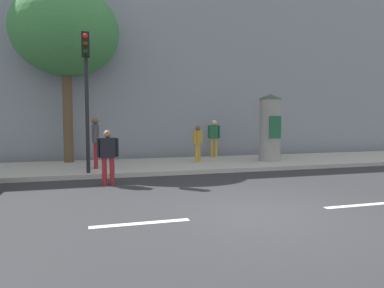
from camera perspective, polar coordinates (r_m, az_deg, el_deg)
The scene contains 11 objects.
ground_plane at distance 7.07m, azimuth 11.48°, elevation -11.31°, with size 80.00×80.00×0.00m, color #2B2B2D.
sidewalk_curb at distance 13.55m, azimuth -2.24°, elevation -3.50°, with size 36.00×4.00×0.15m, color #B2ADA3.
lane_markings at distance 7.07m, azimuth 11.48°, elevation -11.28°, with size 25.80×0.16×0.01m.
building_backdrop at distance 18.55m, azimuth -6.01°, elevation 13.06°, with size 36.00×5.00×9.51m, color gray.
traffic_light at distance 11.36m, azimuth -17.23°, elevation 10.19°, with size 0.24×0.45×4.41m.
poster_column at distance 14.54m, azimuth 12.87°, elevation 2.77°, with size 0.96×0.96×2.77m.
street_tree at distance 14.97m, azimuth -20.35°, elevation 17.15°, with size 4.12×4.12×6.94m.
pedestrian_in_red_top at distance 9.99m, azimuth -13.89°, elevation -1.39°, with size 0.61×0.39×1.57m.
pedestrian_tallest at distance 13.74m, azimuth 0.98°, elevation 0.50°, with size 0.45×0.47×1.48m.
pedestrian_with_bag at distance 12.43m, azimuth -15.82°, elevation 0.92°, with size 0.25×0.61×1.79m.
pedestrian_in_dark_shirt at distance 15.54m, azimuth 3.70°, elevation 1.41°, with size 0.51×0.39×1.69m.
Camera 1 is at (-3.15, -6.05, 1.88)m, focal length 31.93 mm.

